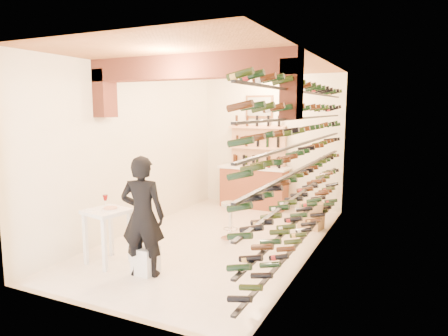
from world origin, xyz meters
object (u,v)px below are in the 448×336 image
object	(u,v)px
wine_rack	(301,161)
person	(143,216)
back_counter	(254,186)
white_stool	(146,260)
chrome_barstool	(230,218)
tasting_table	(107,219)
crate_lower	(311,222)

from	to	relation	value
wine_rack	person	bearing A→B (deg)	-133.65
back_counter	white_stool	bearing A→B (deg)	-89.60
back_counter	white_stool	size ratio (longest dim) A/B	4.29
chrome_barstool	wine_rack	bearing A→B (deg)	-5.33
white_stool	back_counter	bearing A→B (deg)	90.40
wine_rack	white_stool	xyz separation A→B (m)	(-1.80, -1.82, -1.35)
tasting_table	crate_lower	distance (m)	4.05
back_counter	chrome_barstool	world-z (taller)	back_counter
crate_lower	white_stool	bearing A→B (deg)	-117.04
white_stool	person	xyz separation A→B (m)	(0.01, -0.05, 0.68)
chrome_barstool	crate_lower	world-z (taller)	chrome_barstool
back_counter	tasting_table	size ratio (longest dim) A/B	1.63
back_counter	crate_lower	bearing A→B (deg)	-35.17
crate_lower	wine_rack	bearing A→B (deg)	-84.84
tasting_table	crate_lower	world-z (taller)	tasting_table
back_counter	person	xyz separation A→B (m)	(0.04, -4.52, 0.34)
back_counter	chrome_barstool	bearing A→B (deg)	-78.50
tasting_table	crate_lower	size ratio (longest dim) A/B	2.30
tasting_table	person	xyz separation A→B (m)	(0.78, -0.13, 0.17)
back_counter	chrome_barstool	distance (m)	2.58
wine_rack	crate_lower	distance (m)	2.03
white_stool	tasting_table	bearing A→B (deg)	174.13
chrome_barstool	tasting_table	bearing A→B (deg)	-123.77
tasting_table	white_stool	size ratio (longest dim) A/B	2.63
back_counter	white_stool	world-z (taller)	back_counter
chrome_barstool	crate_lower	xyz separation A→B (m)	(1.19, 1.33, -0.27)
wine_rack	person	distance (m)	2.68
wine_rack	back_counter	xyz separation A→B (m)	(-1.83, 2.65, -1.02)
wine_rack	person	xyz separation A→B (m)	(-1.79, -1.88, -0.67)
white_stool	chrome_barstool	size ratio (longest dim) A/B	0.57
wine_rack	white_stool	world-z (taller)	wine_rack
back_counter	tasting_table	bearing A→B (deg)	-99.48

